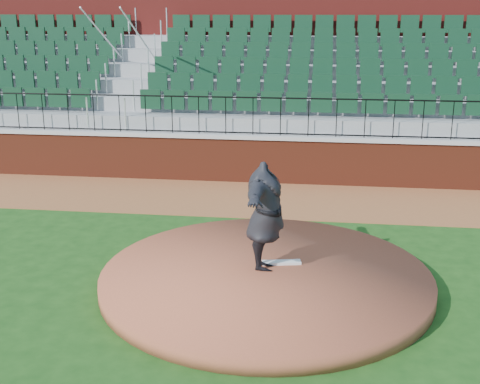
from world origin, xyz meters
The scene contains 10 objects.
ground centered at (0.00, 0.00, 0.00)m, with size 90.00×90.00×0.00m, color #184213.
warning_track centered at (0.00, 5.40, 0.01)m, with size 34.00×3.20×0.01m, color brown.
field_wall centered at (0.00, 7.00, 0.60)m, with size 34.00×0.35×1.20m, color maroon.
wall_cap centered at (0.00, 7.00, 1.25)m, with size 34.00×0.45×0.10m, color #B7B7B7.
wall_railing centered at (0.00, 7.00, 1.80)m, with size 34.00×0.05×1.00m, color black, non-canonical shape.
seating_stands centered at (0.00, 9.72, 2.30)m, with size 34.00×5.10×4.60m, color gray, non-canonical shape.
concourse_wall centered at (0.00, 12.52, 2.75)m, with size 34.00×0.50×5.50m, color maroon.
pitchers_mound centered at (0.60, 0.32, 0.12)m, with size 5.63×5.63×0.25m, color brown.
pitching_rubber centered at (0.84, 0.70, 0.27)m, with size 0.68×0.17×0.05m, color white.
pitcher centered at (0.56, 0.45, 1.20)m, with size 2.34×0.64×1.90m, color black.
Camera 1 is at (1.44, -9.50, 4.55)m, focal length 46.82 mm.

